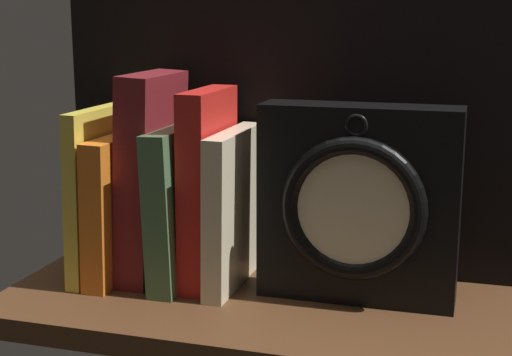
# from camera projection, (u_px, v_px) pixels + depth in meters

# --- Properties ---
(ground_plane) EXTENTS (0.57, 0.26, 0.03)m
(ground_plane) POSITION_uv_depth(u_px,v_px,m) (257.00, 309.00, 0.86)
(ground_plane) COLOR #4C2D19
(back_panel) EXTENTS (0.57, 0.01, 0.39)m
(back_panel) POSITION_uv_depth(u_px,v_px,m) (287.00, 108.00, 0.93)
(back_panel) COLOR black
(back_panel) RESTS_ON ground_plane
(book_yellow_seinlanguage) EXTENTS (0.02, 0.16, 0.20)m
(book_yellow_seinlanguage) POSITION_uv_depth(u_px,v_px,m) (104.00, 190.00, 0.92)
(book_yellow_seinlanguage) COLOR gold
(book_yellow_seinlanguage) RESTS_ON ground_plane
(book_orange_pandolfini) EXTENTS (0.03, 0.17, 0.17)m
(book_orange_pandolfini) POSITION_uv_depth(u_px,v_px,m) (124.00, 204.00, 0.92)
(book_orange_pandolfini) COLOR orange
(book_orange_pandolfini) RESTS_ON ground_plane
(book_maroon_dawkins) EXTENTS (0.05, 0.12, 0.24)m
(book_maroon_dawkins) POSITION_uv_depth(u_px,v_px,m) (151.00, 177.00, 0.90)
(book_maroon_dawkins) COLOR maroon
(book_maroon_dawkins) RESTS_ON ground_plane
(book_green_romantic) EXTENTS (0.04, 0.16, 0.18)m
(book_green_romantic) POSITION_uv_depth(u_px,v_px,m) (181.00, 204.00, 0.90)
(book_green_romantic) COLOR #476B44
(book_green_romantic) RESTS_ON ground_plane
(book_red_requiem) EXTENTS (0.03, 0.12, 0.23)m
(book_red_requiem) POSITION_uv_depth(u_px,v_px,m) (208.00, 188.00, 0.88)
(book_red_requiem) COLOR red
(book_red_requiem) RESTS_ON ground_plane
(book_cream_twain) EXTENTS (0.03, 0.15, 0.18)m
(book_cream_twain) POSITION_uv_depth(u_px,v_px,m) (233.00, 209.00, 0.88)
(book_cream_twain) COLOR beige
(book_cream_twain) RESTS_ON ground_plane
(framed_clock) EXTENTS (0.21, 0.07, 0.21)m
(framed_clock) POSITION_uv_depth(u_px,v_px,m) (358.00, 204.00, 0.83)
(framed_clock) COLOR black
(framed_clock) RESTS_ON ground_plane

